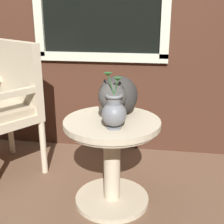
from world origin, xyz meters
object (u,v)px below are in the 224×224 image
object	(u,v)px
wicker_side_table	(112,148)
cat	(117,95)
wicker_chair	(2,103)
pewter_vase_with_ivy	(114,112)

from	to	relation	value
wicker_side_table	cat	xyz separation A→B (m)	(0.02, 0.09, 0.30)
wicker_chair	pewter_vase_with_ivy	bearing A→B (deg)	-24.98
wicker_side_table	cat	bearing A→B (deg)	78.94
wicker_chair	pewter_vase_with_ivy	distance (m)	0.96
wicker_side_table	pewter_vase_with_ivy	distance (m)	0.30
wicker_side_table	wicker_chair	size ratio (longest dim) A/B	0.60
wicker_chair	wicker_side_table	bearing A→B (deg)	-18.69
cat	pewter_vase_with_ivy	xyz separation A→B (m)	(0.01, -0.21, -0.03)
wicker_side_table	wicker_chair	distance (m)	0.89
pewter_vase_with_ivy	wicker_chair	bearing A→B (deg)	155.02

